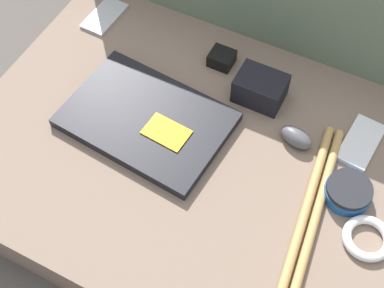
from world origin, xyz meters
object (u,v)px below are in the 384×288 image
(laptop, at_px, (147,120))
(charger_brick, at_px, (222,58))
(computer_mouse, at_px, (296,137))
(phone_silver, at_px, (361,143))
(camera_pouch, at_px, (260,88))
(phone_black, at_px, (105,16))
(speaker_puck, at_px, (348,192))

(laptop, distance_m, charger_brick, 0.23)
(charger_brick, bearing_deg, computer_mouse, -29.08)
(phone_silver, height_order, camera_pouch, camera_pouch)
(computer_mouse, height_order, phone_black, computer_mouse)
(phone_silver, bearing_deg, computer_mouse, -149.93)
(camera_pouch, bearing_deg, phone_black, 172.39)
(phone_black, distance_m, charger_brick, 0.31)
(phone_silver, bearing_deg, camera_pouch, -178.97)
(camera_pouch, xyz_separation_m, charger_brick, (-0.11, 0.05, -0.02))
(laptop, xyz_separation_m, phone_silver, (0.41, 0.15, -0.01))
(speaker_puck, height_order, phone_black, speaker_puck)
(computer_mouse, distance_m, camera_pouch, 0.13)
(computer_mouse, distance_m, speaker_puck, 0.15)
(camera_pouch, height_order, charger_brick, camera_pouch)
(camera_pouch, bearing_deg, charger_brick, 155.21)
(laptop, relative_size, speaker_puck, 3.85)
(laptop, distance_m, phone_black, 0.33)
(computer_mouse, distance_m, charger_brick, 0.26)
(phone_silver, bearing_deg, phone_black, 178.76)
(speaker_puck, relative_size, phone_silver, 0.70)
(phone_silver, xyz_separation_m, phone_black, (-0.66, 0.07, -0.00))
(laptop, distance_m, speaker_puck, 0.43)
(camera_pouch, relative_size, charger_brick, 1.93)
(computer_mouse, xyz_separation_m, phone_black, (-0.54, 0.13, -0.01))
(computer_mouse, height_order, camera_pouch, camera_pouch)
(speaker_puck, distance_m, phone_black, 0.70)
(laptop, height_order, phone_black, laptop)
(computer_mouse, height_order, speaker_puck, same)
(laptop, relative_size, charger_brick, 6.52)
(computer_mouse, distance_m, phone_silver, 0.13)
(laptop, xyz_separation_m, speaker_puck, (0.42, 0.02, 0.01))
(camera_pouch, bearing_deg, speaker_puck, -30.68)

